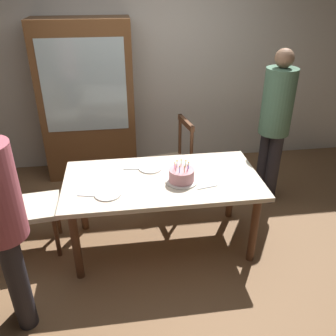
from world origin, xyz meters
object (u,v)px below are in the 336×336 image
at_px(plate_near_celebrant, 108,194).
at_px(chair_upholstered, 22,201).
at_px(china_cabinet, 88,102).
at_px(plate_far_side, 150,168).
at_px(person_celebrant, 0,218).
at_px(dining_table, 162,187).
at_px(person_guest, 275,120).
at_px(chair_spindle_back, 171,163).
at_px(birthday_cake, 182,176).

xyz_separation_m(plate_near_celebrant, chair_upholstered, (-0.78, 0.30, -0.20)).
relative_size(plate_near_celebrant, china_cabinet, 0.12).
distance_m(plate_far_side, person_celebrant, 1.40).
xyz_separation_m(dining_table, plate_far_side, (-0.09, 0.20, 0.09)).
xyz_separation_m(plate_near_celebrant, person_guest, (1.74, 0.82, 0.24)).
xyz_separation_m(plate_near_celebrant, person_celebrant, (-0.67, -0.51, 0.20)).
relative_size(plate_near_celebrant, chair_upholstered, 0.23).
bearing_deg(chair_spindle_back, person_guest, -7.27).
xyz_separation_m(plate_far_side, chair_upholstered, (-1.16, -0.10, -0.20)).
distance_m(chair_spindle_back, china_cabinet, 1.29).
bearing_deg(plate_near_celebrant, plate_far_side, 45.60).
bearing_deg(plate_near_celebrant, birthday_cake, 10.70).
distance_m(chair_upholstered, person_celebrant, 0.90).
bearing_deg(birthday_cake, china_cabinet, 117.88).
distance_m(plate_far_side, chair_spindle_back, 0.69).
distance_m(plate_far_side, person_guest, 1.44).
bearing_deg(chair_upholstered, plate_far_side, 4.93).
bearing_deg(dining_table, birthday_cake, -26.76).
distance_m(birthday_cake, person_guest, 1.33).
bearing_deg(plate_far_side, person_celebrant, -139.26).
bearing_deg(chair_spindle_back, person_celebrant, -131.99).
height_order(plate_far_side, person_celebrant, person_celebrant).
distance_m(dining_table, chair_spindle_back, 0.81).
bearing_deg(plate_near_celebrant, china_cabinet, 97.65).
height_order(plate_far_side, china_cabinet, china_cabinet).
height_order(birthday_cake, chair_spindle_back, chair_spindle_back).
bearing_deg(plate_near_celebrant, person_guest, 25.31).
bearing_deg(chair_upholstered, china_cabinet, 69.69).
relative_size(plate_near_celebrant, person_guest, 0.13).
relative_size(plate_far_side, person_guest, 0.13).
height_order(chair_upholstered, china_cabinet, china_cabinet).
relative_size(dining_table, plate_near_celebrant, 7.83).
bearing_deg(plate_far_side, chair_upholstered, -175.07).
height_order(dining_table, chair_spindle_back, chair_spindle_back).
bearing_deg(plate_near_celebrant, person_celebrant, -142.47).
bearing_deg(birthday_cake, plate_far_side, 131.22).
distance_m(plate_near_celebrant, person_celebrant, 0.86).
bearing_deg(plate_far_side, chair_spindle_back, 64.22).
distance_m(dining_table, person_celebrant, 1.37).
relative_size(plate_near_celebrant, chair_spindle_back, 0.23).
height_order(plate_far_side, person_guest, person_guest).
relative_size(dining_table, person_guest, 1.02).
bearing_deg(china_cabinet, person_guest, -25.18).
xyz_separation_m(birthday_cake, chair_upholstered, (-1.41, 0.18, -0.25)).
distance_m(dining_table, chair_upholstered, 1.26).
relative_size(plate_near_celebrant, plate_far_side, 1.00).
bearing_deg(person_guest, plate_near_celebrant, -154.69).
bearing_deg(chair_spindle_back, plate_far_side, -115.78).
bearing_deg(china_cabinet, person_celebrant, -100.73).
xyz_separation_m(dining_table, chair_spindle_back, (0.19, 0.77, -0.18)).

